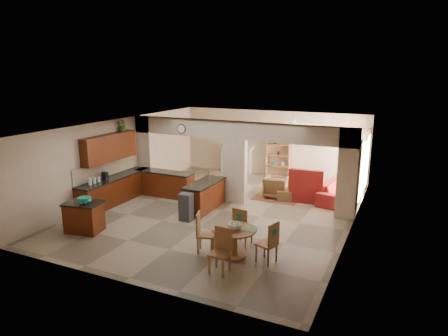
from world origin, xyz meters
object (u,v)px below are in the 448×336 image
at_px(dining_table, 234,238).
at_px(kitchen_island, 84,217).
at_px(sofa, 341,191).
at_px(armchair, 276,187).

bearing_deg(dining_table, kitchen_island, -176.07).
height_order(kitchen_island, sofa, kitchen_island).
bearing_deg(sofa, kitchen_island, 143.48).
height_order(dining_table, sofa, dining_table).
bearing_deg(kitchen_island, sofa, 33.06).
relative_size(dining_table, armchair, 1.32).
bearing_deg(sofa, armchair, 114.33).
distance_m(kitchen_island, dining_table, 4.49).
bearing_deg(kitchen_island, dining_table, -7.13).
bearing_deg(armchair, dining_table, 93.45).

